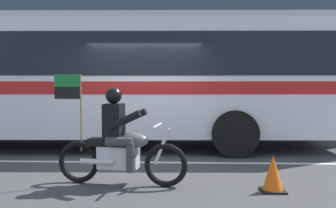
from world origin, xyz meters
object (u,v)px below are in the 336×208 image
Objects in this scene: motorcycle_with_rider at (120,144)px; traffic_cone at (273,174)px; transit_bus at (99,73)px; fire_hydrant at (131,116)px.

motorcycle_with_rider is 3.97× the size of traffic_cone.
fire_hydrant is at bearing 83.16° from transit_bus.
motorcycle_with_rider is (1.09, -3.49, -1.22)m from transit_bus.
traffic_cone is (3.46, -3.77, -1.63)m from transit_bus.
transit_bus is 15.87× the size of fire_hydrant.
transit_bus reaches higher than fire_hydrant.
motorcycle_with_rider is 2.91× the size of fire_hydrant.
fire_hydrant reaches higher than traffic_cone.
motorcycle_with_rider reaches higher than fire_hydrant.
transit_bus is 5.45× the size of motorcycle_with_rider.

